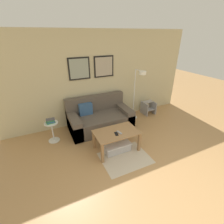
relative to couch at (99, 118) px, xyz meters
The scene contains 12 objects.
ground_plane 2.67m from the couch, 83.83° to the right, with size 16.00×16.00×0.00m, color tan.
wall_back 1.14m from the couch, 60.01° to the left, with size 5.60×0.09×2.55m.
area_rug 1.48m from the couch, 88.99° to the right, with size 1.02×0.81×0.01m, color #C1B299.
couch is the anchor object (origin of this frame).
coffee_table 1.10m from the couch, 90.90° to the right, with size 0.97×0.60×0.48m.
storage_bin 1.12m from the couch, 91.23° to the right, with size 0.61×0.41×0.20m.
floor_lamp 1.38m from the couch, ahead, with size 0.27×0.57×1.54m.
side_table 1.29m from the couch, behind, with size 0.32×0.32×0.52m.
book_stack 1.32m from the couch, behind, with size 0.21×0.17×0.09m.
remote_control 1.18m from the couch, 88.89° to the right, with size 0.04×0.15×0.02m, color #99999E.
cell_phone 1.19m from the couch, 92.79° to the right, with size 0.07×0.14×0.01m, color black.
step_stool 1.80m from the couch, ahead, with size 0.37×0.40×0.40m.
Camera 1 is at (-1.68, -1.15, 2.44)m, focal length 26.00 mm.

